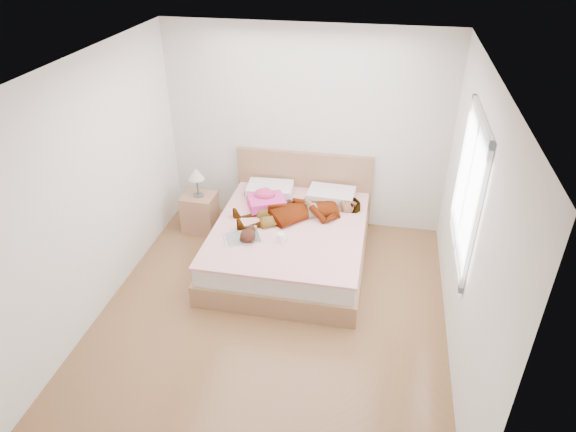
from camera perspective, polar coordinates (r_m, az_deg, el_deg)
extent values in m
plane|color=#4B2D17|center=(5.57, -1.71, -10.65)|extent=(4.00, 4.00, 0.00)
imported|color=white|center=(6.15, 1.31, 0.90)|extent=(1.70, 1.22, 0.22)
ellipsoid|color=black|center=(6.67, -2.86, 2.76)|extent=(0.50, 0.60, 0.08)
cube|color=silver|center=(6.55, -2.39, 3.49)|extent=(0.08, 0.10, 0.05)
plane|color=white|center=(4.31, -2.27, 16.18)|extent=(4.00, 4.00, 0.00)
plane|color=silver|center=(6.58, 1.95, 9.57)|extent=(3.60, 0.00, 3.60)
plane|color=white|center=(3.30, -9.97, -16.23)|extent=(3.60, 0.00, 3.60)
plane|color=white|center=(5.46, -20.72, 2.77)|extent=(0.00, 4.00, 4.00)
plane|color=silver|center=(4.78, 19.57, -1.10)|extent=(0.00, 4.00, 4.00)
cube|color=white|center=(4.95, 19.34, 2.70)|extent=(0.02, 1.10, 1.30)
cube|color=silver|center=(4.44, 20.06, -0.76)|extent=(0.04, 0.06, 1.42)
cube|color=silver|center=(5.46, 18.75, 5.52)|extent=(0.04, 0.06, 1.42)
cube|color=silver|center=(5.28, 18.08, -3.80)|extent=(0.04, 1.22, 0.06)
cube|color=silver|center=(4.68, 20.78, 10.04)|extent=(0.04, 1.22, 0.06)
cube|color=silver|center=(4.94, 19.29, 2.71)|extent=(0.03, 0.04, 1.30)
cube|color=#8B6140|center=(6.22, 0.18, -4.04)|extent=(1.78, 2.08, 0.26)
cube|color=silver|center=(6.09, 0.18, -2.19)|extent=(1.70, 2.00, 0.22)
cube|color=white|center=(6.02, 0.18, -1.19)|extent=(1.74, 2.04, 0.03)
cube|color=brown|center=(6.88, 1.78, 3.23)|extent=(1.80, 0.07, 1.00)
cube|color=white|center=(6.66, -2.02, 2.98)|extent=(0.61, 0.44, 0.13)
cube|color=white|center=(6.55, 4.83, 2.33)|extent=(0.60, 0.43, 0.13)
cube|color=#FF45AA|center=(6.34, -2.41, 1.47)|extent=(0.54, 0.50, 0.14)
ellipsoid|color=#F94381|center=(6.35, -2.63, 2.46)|extent=(0.27, 0.21, 0.13)
cube|color=white|center=(5.80, -5.04, -2.45)|extent=(0.49, 0.42, 0.01)
cube|color=white|center=(5.79, -6.09, -2.50)|extent=(0.30, 0.34, 0.02)
cube|color=#262626|center=(5.81, -4.00, -2.23)|extent=(0.30, 0.34, 0.02)
cylinder|color=white|center=(5.70, -0.78, -2.42)|extent=(0.12, 0.12, 0.10)
torus|color=white|center=(5.71, -0.31, -2.35)|extent=(0.07, 0.04, 0.07)
cylinder|color=black|center=(5.68, -0.79, -2.06)|extent=(0.10, 0.10, 0.00)
ellipsoid|color=black|center=(5.72, -4.49, -2.17)|extent=(0.18, 0.21, 0.14)
ellipsoid|color=white|center=(5.70, -4.56, -2.17)|extent=(0.10, 0.11, 0.07)
sphere|color=black|center=(5.79, -4.14, -1.53)|extent=(0.11, 0.11, 0.11)
sphere|color=pink|center=(5.82, -4.40, -1.11)|extent=(0.04, 0.04, 0.04)
sphere|color=pink|center=(5.80, -3.67, -1.23)|extent=(0.04, 0.04, 0.04)
ellipsoid|color=black|center=(5.72, -5.21, -2.59)|extent=(0.05, 0.07, 0.03)
ellipsoid|color=black|center=(5.68, -4.05, -2.79)|extent=(0.05, 0.07, 0.03)
cube|color=brown|center=(6.87, -9.74, 0.38)|extent=(0.43, 0.38, 0.51)
cylinder|color=#4D4D4D|center=(6.74, -9.94, 2.32)|extent=(0.13, 0.13, 0.02)
cylinder|color=#474747|center=(6.68, -10.04, 3.30)|extent=(0.02, 0.02, 0.26)
cone|color=beige|center=(6.60, -10.17, 4.65)|extent=(0.21, 0.21, 0.15)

